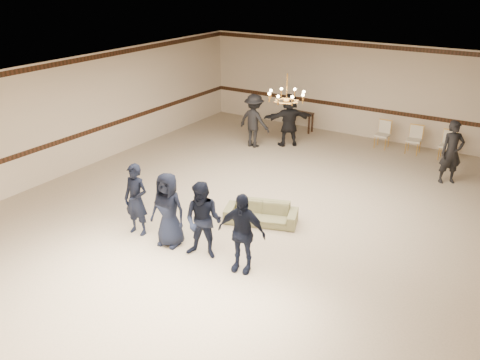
{
  "coord_description": "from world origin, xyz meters",
  "views": [
    {
      "loc": [
        5.2,
        -9.23,
        5.46
      ],
      "look_at": [
        -0.34,
        -0.5,
        1.0
      ],
      "focal_mm": 37.18,
      "sensor_mm": 36.0,
      "label": 1
    }
  ],
  "objects_px": {
    "adult_left": "(254,121)",
    "console_table": "(301,122)",
    "banquet_chair_mid": "(414,140)",
    "chandelier": "(287,87)",
    "banquet_chair_right": "(447,146)",
    "settee": "(261,213)",
    "adult_mid": "(289,120)",
    "adult_right": "(452,152)",
    "banquet_chair_left": "(382,135)",
    "boy_c": "(203,221)",
    "boy_a": "(136,200)",
    "boy_b": "(168,210)",
    "boy_d": "(241,233)"
  },
  "relations": [
    {
      "from": "boy_a",
      "to": "adult_mid",
      "type": "bearing_deg",
      "value": 84.33
    },
    {
      "from": "chandelier",
      "to": "adult_mid",
      "type": "xyz_separation_m",
      "value": [
        -1.81,
        3.79,
        -2.01
      ]
    },
    {
      "from": "adult_left",
      "to": "console_table",
      "type": "distance_m",
      "value": 2.43
    },
    {
      "from": "boy_a",
      "to": "console_table",
      "type": "height_order",
      "value": "boy_a"
    },
    {
      "from": "banquet_chair_mid",
      "to": "chandelier",
      "type": "bearing_deg",
      "value": -115.02
    },
    {
      "from": "banquet_chair_left",
      "to": "banquet_chair_mid",
      "type": "xyz_separation_m",
      "value": [
        1.0,
        0.0,
        0.0
      ]
    },
    {
      "from": "adult_right",
      "to": "console_table",
      "type": "distance_m",
      "value": 5.79
    },
    {
      "from": "adult_mid",
      "to": "boy_b",
      "type": "bearing_deg",
      "value": 53.94
    },
    {
      "from": "boy_d",
      "to": "console_table",
      "type": "height_order",
      "value": "boy_d"
    },
    {
      "from": "adult_left",
      "to": "banquet_chair_mid",
      "type": "height_order",
      "value": "adult_left"
    },
    {
      "from": "boy_a",
      "to": "banquet_chair_mid",
      "type": "relative_size",
      "value": 1.84
    },
    {
      "from": "boy_c",
      "to": "settee",
      "type": "bearing_deg",
      "value": 68.16
    },
    {
      "from": "boy_a",
      "to": "settee",
      "type": "xyz_separation_m",
      "value": [
        2.05,
        1.87,
        -0.57
      ]
    },
    {
      "from": "chandelier",
      "to": "boy_a",
      "type": "relative_size",
      "value": 0.58
    },
    {
      "from": "boy_b",
      "to": "adult_left",
      "type": "height_order",
      "value": "adult_left"
    },
    {
      "from": "console_table",
      "to": "adult_right",
      "type": "bearing_deg",
      "value": -17.93
    },
    {
      "from": "boy_b",
      "to": "console_table",
      "type": "xyz_separation_m",
      "value": [
        -1.12,
        8.64,
        -0.46
      ]
    },
    {
      "from": "boy_c",
      "to": "banquet_chair_mid",
      "type": "bearing_deg",
      "value": 62.63
    },
    {
      "from": "banquet_chair_left",
      "to": "console_table",
      "type": "xyz_separation_m",
      "value": [
        -3.0,
        0.2,
        -0.09
      ]
    },
    {
      "from": "adult_right",
      "to": "console_table",
      "type": "bearing_deg",
      "value": 121.88
    },
    {
      "from": "boy_a",
      "to": "boy_b",
      "type": "xyz_separation_m",
      "value": [
        0.9,
        0.0,
        0.0
      ]
    },
    {
      "from": "console_table",
      "to": "settee",
      "type": "bearing_deg",
      "value": -69.04
    },
    {
      "from": "settee",
      "to": "banquet_chair_mid",
      "type": "relative_size",
      "value": 1.88
    },
    {
      "from": "boy_c",
      "to": "banquet_chair_mid",
      "type": "relative_size",
      "value": 1.84
    },
    {
      "from": "adult_mid",
      "to": "adult_right",
      "type": "height_order",
      "value": "same"
    },
    {
      "from": "boy_a",
      "to": "boy_c",
      "type": "relative_size",
      "value": 1.0
    },
    {
      "from": "adult_left",
      "to": "adult_mid",
      "type": "distance_m",
      "value": 1.14
    },
    {
      "from": "adult_mid",
      "to": "console_table",
      "type": "xyz_separation_m",
      "value": [
        -0.31,
        1.6,
        -0.52
      ]
    },
    {
      "from": "banquet_chair_mid",
      "to": "banquet_chair_left",
      "type": "bearing_deg",
      "value": 174.91
    },
    {
      "from": "banquet_chair_mid",
      "to": "adult_left",
      "type": "bearing_deg",
      "value": -160.46
    },
    {
      "from": "adult_left",
      "to": "banquet_chair_mid",
      "type": "relative_size",
      "value": 1.97
    },
    {
      "from": "adult_right",
      "to": "banquet_chair_mid",
      "type": "distance_m",
      "value": 2.33
    },
    {
      "from": "banquet_chair_mid",
      "to": "console_table",
      "type": "bearing_deg",
      "value": 172.05
    },
    {
      "from": "settee",
      "to": "banquet_chair_right",
      "type": "bearing_deg",
      "value": 48.27
    },
    {
      "from": "chandelier",
      "to": "banquet_chair_right",
      "type": "bearing_deg",
      "value": 60.97
    },
    {
      "from": "adult_mid",
      "to": "banquet_chair_left",
      "type": "relative_size",
      "value": 1.97
    },
    {
      "from": "adult_mid",
      "to": "adult_right",
      "type": "xyz_separation_m",
      "value": [
        5.1,
        -0.4,
        0.0
      ]
    },
    {
      "from": "boy_d",
      "to": "adult_mid",
      "type": "relative_size",
      "value": 0.93
    },
    {
      "from": "boy_d",
      "to": "console_table",
      "type": "xyz_separation_m",
      "value": [
        -2.92,
        8.64,
        -0.46
      ]
    },
    {
      "from": "chandelier",
      "to": "boy_b",
      "type": "height_order",
      "value": "chandelier"
    },
    {
      "from": "boy_d",
      "to": "settee",
      "type": "relative_size",
      "value": 0.98
    },
    {
      "from": "boy_c",
      "to": "banquet_chair_right",
      "type": "bearing_deg",
      "value": 56.38
    },
    {
      "from": "boy_a",
      "to": "console_table",
      "type": "distance_m",
      "value": 8.65
    },
    {
      "from": "banquet_chair_left",
      "to": "banquet_chair_right",
      "type": "height_order",
      "value": "same"
    },
    {
      "from": "boy_a",
      "to": "banquet_chair_left",
      "type": "height_order",
      "value": "boy_a"
    },
    {
      "from": "adult_left",
      "to": "console_table",
      "type": "relative_size",
      "value": 2.08
    },
    {
      "from": "boy_d",
      "to": "banquet_chair_mid",
      "type": "distance_m",
      "value": 8.51
    },
    {
      "from": "boy_d",
      "to": "console_table",
      "type": "distance_m",
      "value": 9.13
    },
    {
      "from": "boy_c",
      "to": "adult_right",
      "type": "xyz_separation_m",
      "value": [
        3.39,
        6.63,
        0.06
      ]
    },
    {
      "from": "chandelier",
      "to": "adult_right",
      "type": "bearing_deg",
      "value": 45.82
    }
  ]
}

